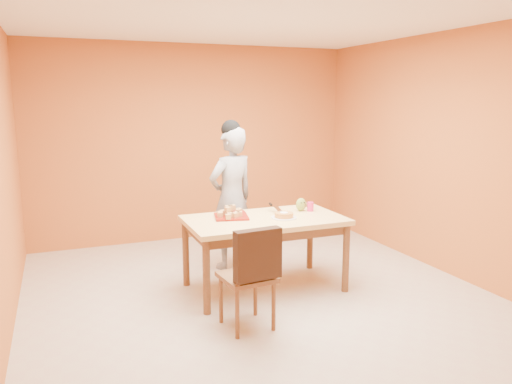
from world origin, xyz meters
name	(u,v)px	position (x,y,z in m)	size (l,w,h in m)	color
floor	(263,300)	(0.00, 0.00, 0.00)	(5.00, 5.00, 0.00)	beige
ceiling	(264,14)	(0.00, 0.00, 2.70)	(5.00, 5.00, 0.00)	white
wall_back	(195,143)	(0.00, 2.50, 1.35)	(4.50, 4.50, 0.00)	#B15F28
wall_right	(451,155)	(2.25, 0.00, 1.35)	(5.00, 5.00, 0.00)	#B15F28
dining_table	(265,227)	(0.13, 0.29, 0.67)	(1.60, 0.90, 0.76)	#F1C67E
dining_chair	(248,275)	(-0.36, -0.50, 0.48)	(0.46, 0.53, 0.93)	brown
pastry_pile	(231,211)	(-0.18, 0.44, 0.83)	(0.30, 0.30, 0.10)	tan
person	(232,198)	(0.04, 1.07, 0.82)	(0.60, 0.39, 1.65)	#959597
pastry_platter	(231,216)	(-0.18, 0.44, 0.77)	(0.34, 0.34, 0.02)	maroon
red_dinner_plate	(234,212)	(-0.07, 0.64, 0.77)	(0.23, 0.23, 0.01)	maroon
white_cake_plate	(284,218)	(0.31, 0.21, 0.77)	(0.26, 0.26, 0.01)	white
sponge_cake	(284,215)	(0.31, 0.21, 0.79)	(0.19, 0.19, 0.04)	gold
cake_server	(278,209)	(0.32, 0.39, 0.82)	(0.05, 0.26, 0.01)	silver
egg_ornament	(301,205)	(0.62, 0.44, 0.83)	(0.11, 0.09, 0.14)	olive
magenta_glass	(310,207)	(0.72, 0.39, 0.81)	(0.07, 0.07, 0.10)	#D92064
checker_tin	(306,205)	(0.79, 0.64, 0.78)	(0.11, 0.11, 0.03)	#341C0E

